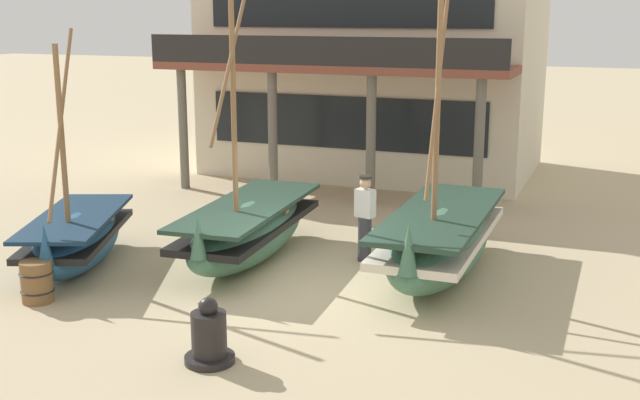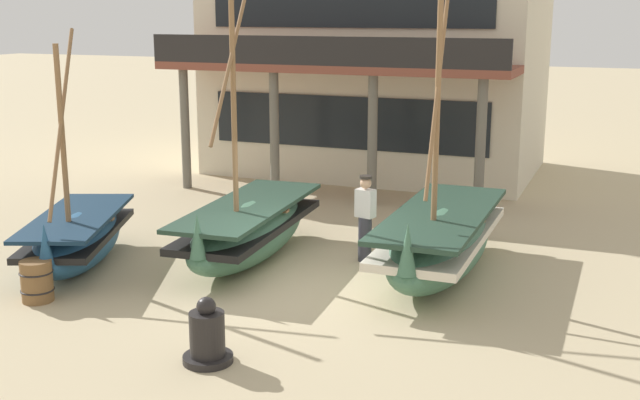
% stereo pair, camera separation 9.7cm
% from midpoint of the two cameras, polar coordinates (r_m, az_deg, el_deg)
% --- Properties ---
extents(ground_plane, '(120.00, 120.00, 0.00)m').
position_cam_midpoint_polar(ground_plane, '(13.91, -1.34, -6.51)').
color(ground_plane, tan).
extents(fishing_boat_near_left, '(1.76, 4.57, 5.71)m').
position_cam_midpoint_polar(fishing_boat_near_left, '(15.47, -4.94, -2.05)').
color(fishing_boat_near_left, '#427056').
rests_on(fishing_boat_near_left, ground).
extents(fishing_boat_centre_large, '(1.61, 4.80, 5.40)m').
position_cam_midpoint_polar(fishing_boat_centre_large, '(14.67, 8.73, -2.86)').
color(fishing_boat_centre_large, '#427056').
rests_on(fishing_boat_centre_large, ground).
extents(fishing_boat_far_right, '(2.58, 3.86, 4.41)m').
position_cam_midpoint_polar(fishing_boat_far_right, '(15.76, -16.71, -2.56)').
color(fishing_boat_far_right, '#23517A').
rests_on(fishing_boat_far_right, ground).
extents(fisherman_by_hull, '(0.40, 0.30, 1.68)m').
position_cam_midpoint_polar(fisherman_by_hull, '(15.33, 3.42, -1.38)').
color(fisherman_by_hull, '#33333D').
rests_on(fisherman_by_hull, ground).
extents(capstan_winch, '(0.70, 0.70, 0.94)m').
position_cam_midpoint_polar(capstan_winch, '(11.22, -7.77, -9.64)').
color(capstan_winch, black).
rests_on(capstan_winch, ground).
extents(wooden_barrel, '(0.56, 0.56, 0.70)m').
position_cam_midpoint_polar(wooden_barrel, '(14.14, -19.31, -5.46)').
color(wooden_barrel, brown).
rests_on(wooden_barrel, ground).
extents(harbor_building_main, '(9.62, 7.84, 9.95)m').
position_cam_midpoint_polar(harbor_building_main, '(24.17, 4.38, 13.89)').
color(harbor_building_main, beige).
rests_on(harbor_building_main, ground).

